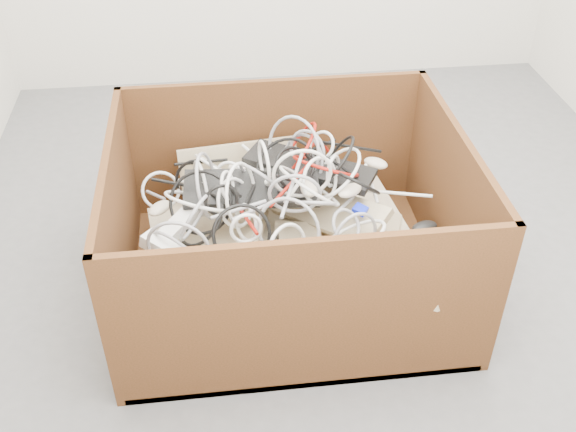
{
  "coord_description": "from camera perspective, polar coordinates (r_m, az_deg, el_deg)",
  "views": [
    {
      "loc": [
        -0.42,
        -2.13,
        1.74
      ],
      "look_at": [
        -0.19,
        -0.25,
        0.3
      ],
      "focal_mm": 42.14,
      "sensor_mm": 36.0,
      "label": 1
    }
  ],
  "objects": [
    {
      "name": "cardboard_box",
      "position": [
        2.46,
        -0.32,
        -3.05
      ],
      "size": [
        1.2,
        1.0,
        0.61
      ],
      "color": "#37240D",
      "rests_on": "ground"
    },
    {
      "name": "ground",
      "position": [
        2.79,
        3.2,
        -1.59
      ],
      "size": [
        3.0,
        3.0,
        0.0
      ],
      "primitive_type": "plane",
      "color": "#57575A",
      "rests_on": "ground"
    },
    {
      "name": "power_strip_right",
      "position": [
        2.18,
        -8.89,
        -3.51
      ],
      "size": [
        0.28,
        0.22,
        0.1
      ],
      "primitive_type": "cube",
      "rotation": [
        -0.1,
        0.17,
        -0.64
      ],
      "color": "white",
      "rests_on": "keyboard_pile"
    },
    {
      "name": "mice_scatter",
      "position": [
        2.31,
        1.2,
        0.28
      ],
      "size": [
        1.02,
        0.7,
        0.2
      ],
      "color": "beige",
      "rests_on": "keyboard_pile"
    },
    {
      "name": "power_strip_left",
      "position": [
        2.33,
        -8.56,
        -0.05
      ],
      "size": [
        0.25,
        0.25,
        0.12
      ],
      "primitive_type": "cube",
      "rotation": [
        0.14,
        -0.26,
        0.78
      ],
      "color": "white",
      "rests_on": "keyboard_pile"
    },
    {
      "name": "vga_plug",
      "position": [
        2.31,
        6.11,
        0.54
      ],
      "size": [
        0.06,
        0.06,
        0.03
      ],
      "primitive_type": "cube",
      "rotation": [
        0.09,
        0.14,
        -0.67
      ],
      "color": "#0D1ECF",
      "rests_on": "keyboard_pile"
    },
    {
      "name": "keyboard_pile",
      "position": [
        2.41,
        -0.41,
        -0.43
      ],
      "size": [
        1.0,
        0.95,
        0.34
      ],
      "color": "tan",
      "rests_on": "cardboard_box"
    },
    {
      "name": "cable_tangle",
      "position": [
        2.32,
        -1.68,
        1.98
      ],
      "size": [
        1.07,
        0.83,
        0.51
      ],
      "color": "silver",
      "rests_on": "keyboard_pile"
    }
  ]
}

